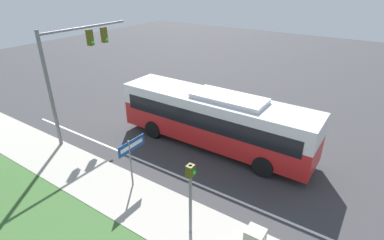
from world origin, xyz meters
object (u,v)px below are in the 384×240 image
object	(u,v)px
bus	(214,117)
street_sign	(131,153)
pedestrian_signal	(191,189)
signal_gantry	(73,61)

from	to	relation	value
bus	street_sign	world-z (taller)	bus
pedestrian_signal	street_sign	distance (m)	4.05
pedestrian_signal	street_sign	xyz separation A→B (m)	(0.97, 3.92, -0.33)
pedestrian_signal	street_sign	world-z (taller)	pedestrian_signal
bus	pedestrian_signal	xyz separation A→B (m)	(-6.32, -2.67, 0.33)
signal_gantry	street_sign	xyz separation A→B (m)	(-2.06, -6.20, -2.89)
bus	street_sign	distance (m)	5.49
pedestrian_signal	street_sign	size ratio (longest dim) A/B	1.28
bus	signal_gantry	world-z (taller)	signal_gantry
pedestrian_signal	bus	bearing A→B (deg)	22.88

